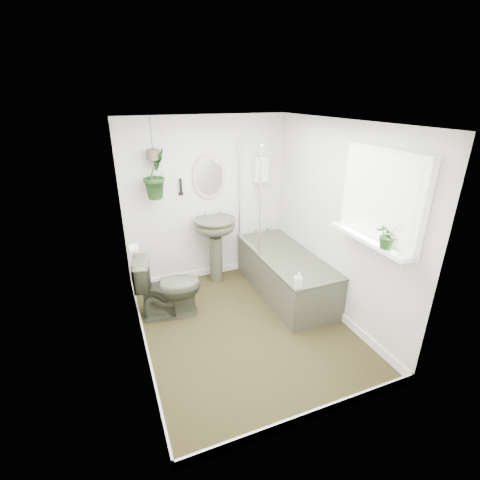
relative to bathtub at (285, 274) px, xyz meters
name	(u,v)px	position (x,y,z in m)	size (l,w,h in m)	color
floor	(245,327)	(-0.80, -0.50, -0.30)	(2.30, 2.80, 0.02)	black
ceiling	(246,121)	(-0.80, -0.50, 2.02)	(2.30, 2.80, 0.02)	white
wall_back	(207,201)	(-0.80, 0.91, 0.86)	(2.30, 0.02, 2.30)	white
wall_front	(322,307)	(-0.80, -1.91, 0.86)	(2.30, 0.02, 2.30)	white
wall_left	(132,254)	(-1.96, -0.50, 0.86)	(0.02, 2.80, 2.30)	white
wall_right	(337,222)	(0.36, -0.50, 0.86)	(0.02, 2.80, 2.30)	white
skirting	(245,322)	(-0.80, -0.50, -0.24)	(2.30, 2.80, 0.10)	white
bathtub	(285,274)	(0.00, 0.00, 0.00)	(0.72, 1.72, 0.58)	#3E4330
bath_screen	(249,196)	(-0.33, 0.49, 0.99)	(0.04, 0.72, 1.40)	silver
shower_box	(261,169)	(0.00, 0.84, 1.26)	(0.20, 0.10, 0.35)	white
oval_mirror	(209,177)	(-0.76, 0.87, 1.21)	(0.46, 0.03, 0.62)	#AFA68D
wall_sconce	(181,187)	(-1.16, 0.86, 1.11)	(0.04, 0.04, 0.22)	black
toilet_roll_holder	(133,249)	(-1.90, 0.20, 0.61)	(0.11, 0.11, 0.11)	white
window_recess	(382,197)	(0.29, -1.20, 1.36)	(0.08, 1.00, 0.90)	white
window_sill	(369,239)	(0.22, -1.20, 0.94)	(0.18, 1.00, 0.04)	white
window_blinds	(378,198)	(0.24, -1.20, 1.36)	(0.01, 0.86, 0.76)	white
toilet	(169,286)	(-1.56, 0.07, 0.10)	(0.44, 0.77, 0.79)	#3E4330
pedestal_sink	(216,250)	(-0.76, 0.68, 0.19)	(0.57, 0.48, 0.97)	#3E4330
sill_plant	(388,235)	(0.19, -1.45, 1.09)	(0.23, 0.20, 0.26)	black
hanging_plant	(155,174)	(-1.50, 0.75, 1.33)	(0.33, 0.27, 0.60)	black
soap_bottle	(298,280)	(-0.29, -0.79, 0.38)	(0.08, 0.08, 0.18)	black
hanging_pot	(153,155)	(-1.50, 0.75, 1.57)	(0.16, 0.16, 0.12)	#4D3F30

